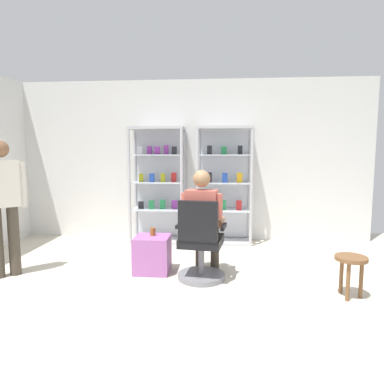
{
  "coord_description": "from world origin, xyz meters",
  "views": [
    {
      "loc": [
        0.49,
        -2.82,
        1.49
      ],
      "look_at": [
        0.14,
        1.35,
        1.0
      ],
      "focal_mm": 31.71,
      "sensor_mm": 36.0,
      "label": 1
    }
  ],
  "objects_px": {
    "seated_shopkeeper": "(203,218)",
    "storage_crate": "(152,254)",
    "tea_glass": "(153,232)",
    "wooden_stool": "(351,265)",
    "display_cabinet_left": "(158,184)",
    "display_cabinet_right": "(224,185)",
    "office_chair": "(201,248)",
    "standing_customer": "(3,200)"
  },
  "relations": [
    {
      "from": "display_cabinet_right",
      "to": "display_cabinet_left",
      "type": "bearing_deg",
      "value": -179.96
    },
    {
      "from": "tea_glass",
      "to": "standing_customer",
      "type": "bearing_deg",
      "value": -169.03
    },
    {
      "from": "storage_crate",
      "to": "wooden_stool",
      "type": "bearing_deg",
      "value": -14.61
    },
    {
      "from": "office_chair",
      "to": "standing_customer",
      "type": "distance_m",
      "value": 2.4
    },
    {
      "from": "display_cabinet_left",
      "to": "tea_glass",
      "type": "bearing_deg",
      "value": -82.35
    },
    {
      "from": "tea_glass",
      "to": "display_cabinet_right",
      "type": "bearing_deg",
      "value": 58.75
    },
    {
      "from": "office_chair",
      "to": "standing_customer",
      "type": "bearing_deg",
      "value": -178.78
    },
    {
      "from": "tea_glass",
      "to": "display_cabinet_left",
      "type": "bearing_deg",
      "value": 97.65
    },
    {
      "from": "seated_shopkeeper",
      "to": "storage_crate",
      "type": "relative_size",
      "value": 2.84
    },
    {
      "from": "tea_glass",
      "to": "wooden_stool",
      "type": "bearing_deg",
      "value": -15.83
    },
    {
      "from": "display_cabinet_right",
      "to": "seated_shopkeeper",
      "type": "relative_size",
      "value": 1.47
    },
    {
      "from": "standing_customer",
      "to": "wooden_stool",
      "type": "bearing_deg",
      "value": -4.15
    },
    {
      "from": "display_cabinet_left",
      "to": "storage_crate",
      "type": "height_order",
      "value": "display_cabinet_left"
    },
    {
      "from": "display_cabinet_right",
      "to": "standing_customer",
      "type": "bearing_deg",
      "value": -145.3
    },
    {
      "from": "tea_glass",
      "to": "standing_customer",
      "type": "distance_m",
      "value": 1.81
    },
    {
      "from": "seated_shopkeeper",
      "to": "storage_crate",
      "type": "bearing_deg",
      "value": 173.49
    },
    {
      "from": "office_chair",
      "to": "storage_crate",
      "type": "distance_m",
      "value": 0.68
    },
    {
      "from": "display_cabinet_right",
      "to": "office_chair",
      "type": "distance_m",
      "value": 1.88
    },
    {
      "from": "standing_customer",
      "to": "display_cabinet_left",
      "type": "bearing_deg",
      "value": 49.97
    },
    {
      "from": "storage_crate",
      "to": "display_cabinet_left",
      "type": "bearing_deg",
      "value": 97.4
    },
    {
      "from": "seated_shopkeeper",
      "to": "tea_glass",
      "type": "relative_size",
      "value": 13.19
    },
    {
      "from": "display_cabinet_left",
      "to": "office_chair",
      "type": "xyz_separation_m",
      "value": [
        0.82,
        -1.77,
        -0.57
      ]
    },
    {
      "from": "display_cabinet_left",
      "to": "office_chair",
      "type": "bearing_deg",
      "value": -65.23
    },
    {
      "from": "office_chair",
      "to": "storage_crate",
      "type": "xyz_separation_m",
      "value": [
        -0.62,
        0.23,
        -0.17
      ]
    },
    {
      "from": "seated_shopkeeper",
      "to": "tea_glass",
      "type": "bearing_deg",
      "value": 169.12
    },
    {
      "from": "tea_glass",
      "to": "storage_crate",
      "type": "bearing_deg",
      "value": -90.16
    },
    {
      "from": "seated_shopkeeper",
      "to": "storage_crate",
      "type": "height_order",
      "value": "seated_shopkeeper"
    },
    {
      "from": "seated_shopkeeper",
      "to": "wooden_stool",
      "type": "distance_m",
      "value": 1.66
    },
    {
      "from": "wooden_stool",
      "to": "office_chair",
      "type": "bearing_deg",
      "value": 167.97
    },
    {
      "from": "office_chair",
      "to": "tea_glass",
      "type": "xyz_separation_m",
      "value": [
        -0.62,
        0.28,
        0.11
      ]
    },
    {
      "from": "storage_crate",
      "to": "wooden_stool",
      "type": "relative_size",
      "value": 1.05
    },
    {
      "from": "display_cabinet_right",
      "to": "wooden_stool",
      "type": "distance_m",
      "value": 2.54
    },
    {
      "from": "storage_crate",
      "to": "tea_glass",
      "type": "xyz_separation_m",
      "value": [
        0.0,
        0.05,
        0.28
      ]
    },
    {
      "from": "tea_glass",
      "to": "seated_shopkeeper",
      "type": "bearing_deg",
      "value": -10.88
    },
    {
      "from": "office_chair",
      "to": "seated_shopkeeper",
      "type": "xyz_separation_m",
      "value": [
        0.02,
        0.16,
        0.32
      ]
    },
    {
      "from": "display_cabinet_right",
      "to": "tea_glass",
      "type": "distance_m",
      "value": 1.8
    },
    {
      "from": "storage_crate",
      "to": "seated_shopkeeper",
      "type": "bearing_deg",
      "value": -6.51
    },
    {
      "from": "seated_shopkeeper",
      "to": "wooden_stool",
      "type": "relative_size",
      "value": 2.98
    },
    {
      "from": "office_chair",
      "to": "wooden_stool",
      "type": "distance_m",
      "value": 1.6
    },
    {
      "from": "display_cabinet_right",
      "to": "seated_shopkeeper",
      "type": "xyz_separation_m",
      "value": [
        -0.26,
        -1.61,
        -0.25
      ]
    },
    {
      "from": "office_chair",
      "to": "standing_customer",
      "type": "relative_size",
      "value": 0.59
    },
    {
      "from": "display_cabinet_right",
      "to": "tea_glass",
      "type": "relative_size",
      "value": 19.43
    }
  ]
}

